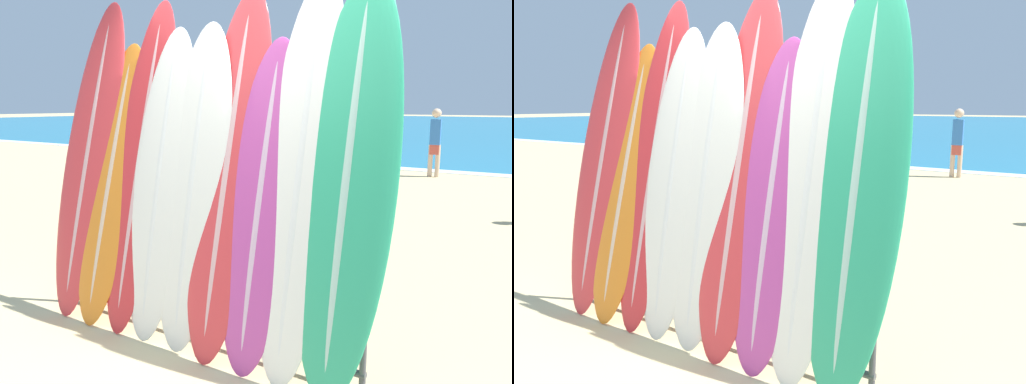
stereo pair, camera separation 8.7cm
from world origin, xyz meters
TOP-DOWN VIEW (x-y plane):
  - surfboard_rack at (-0.33, 0.76)m, footprint 2.57×0.04m
  - surfboard_slot_0 at (-1.46, 0.82)m, footprint 0.59×0.73m
  - surfboard_slot_1 at (-1.16, 0.78)m, footprint 0.56×0.66m
  - surfboard_slot_2 at (-0.88, 0.81)m, footprint 0.52×0.69m
  - surfboard_slot_3 at (-0.63, 0.77)m, footprint 0.55×0.57m
  - surfboard_slot_4 at (-0.33, 0.77)m, footprint 0.57×0.55m
  - surfboard_slot_5 at (-0.06, 0.81)m, footprint 0.55×0.69m
  - surfboard_slot_6 at (0.23, 0.76)m, footprint 0.52×0.56m
  - surfboard_slot_7 at (0.49, 0.79)m, footprint 0.53×0.61m
  - surfboard_slot_8 at (0.79, 0.79)m, footprint 0.58×0.60m
  - person_near_water at (-2.07, 4.49)m, footprint 0.23×0.29m
  - person_mid_beach at (-3.08, 6.93)m, footprint 0.28×0.24m
  - person_far_left at (-0.95, 10.17)m, footprint 0.27×0.21m

SIDE VIEW (x-z plane):
  - surfboard_rack at x=-0.33m, z-range 0.04..0.98m
  - person_far_left at x=-0.95m, z-range 0.07..1.66m
  - person_mid_beach at x=-3.08m, z-range 0.08..1.71m
  - person_near_water at x=-2.07m, z-range 0.08..1.78m
  - surfboard_slot_6 at x=0.23m, z-range 0.00..2.12m
  - surfboard_slot_1 at x=-1.16m, z-range 0.00..2.17m
  - surfboard_slot_3 at x=-0.63m, z-range 0.00..2.25m
  - surfboard_slot_4 at x=-0.33m, z-range 0.00..2.26m
  - surfboard_slot_8 at x=0.79m, z-range 0.00..2.45m
  - surfboard_slot_5 at x=-0.06m, z-range 0.00..2.46m
  - surfboard_slot_7 at x=0.49m, z-range 0.00..2.47m
  - surfboard_slot_2 at x=-0.88m, z-range 0.00..2.47m
  - surfboard_slot_0 at x=-1.46m, z-range 0.00..2.53m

